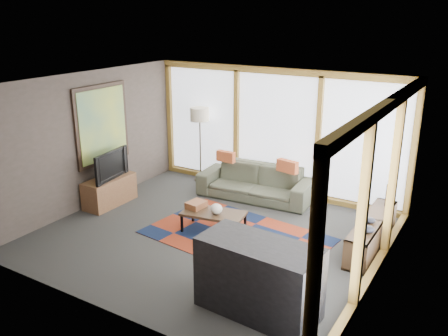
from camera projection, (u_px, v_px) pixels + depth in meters
The scene contains 17 objects.
ground at pixel (212, 235), 8.11m from camera, with size 5.50×5.50×0.00m, color #2C2C2A.
room_envelope at pixel (255, 145), 7.83m from camera, with size 5.52×5.02×2.62m.
rug at pixel (237, 236), 8.07m from camera, with size 2.96×1.90×0.01m, color maroon.
sofa at pixel (255, 182), 9.63m from camera, with size 2.30×0.90×0.67m, color #37392B.
pillow_left at pixel (226, 156), 9.81m from camera, with size 0.40×0.12×0.22m, color #B04E28.
pillow_right at pixel (287, 166), 9.16m from camera, with size 0.44×0.13×0.24m, color #B04E28.
floor_lamp at pixel (200, 145), 10.50m from camera, with size 0.42×0.42×1.66m, color #2D2215, non-canonical shape.
coffee_table at pixel (214, 222), 8.20m from camera, with size 1.08×0.54×0.36m, color black, non-canonical shape.
book_stack at pixel (196, 205), 8.32m from camera, with size 0.26×0.33×0.11m, color brown.
vase at pixel (216, 209), 8.05m from camera, with size 0.21×0.21×0.18m, color beige.
bookshelf at pixel (372, 233), 7.65m from camera, with size 0.35×1.94×0.49m, color black, non-canonical shape.
bowl_a at pixel (368, 229), 7.12m from camera, with size 0.20×0.20×0.10m, color black.
bowl_b at pixel (370, 220), 7.43m from camera, with size 0.17×0.17×0.08m, color black.
shelf_picture at pixel (390, 193), 8.12m from camera, with size 0.04×0.30×0.39m, color black.
tv_console at pixel (110, 191), 9.33m from camera, with size 0.46×1.09×0.55m, color brown.
television at pixel (108, 165), 9.13m from camera, with size 0.99×0.13×0.57m, color black.
bar_counter at pixel (259, 278), 5.92m from camera, with size 1.52×0.71×0.96m, color black.
Camera 1 is at (3.96, -6.16, 3.66)m, focal length 38.00 mm.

